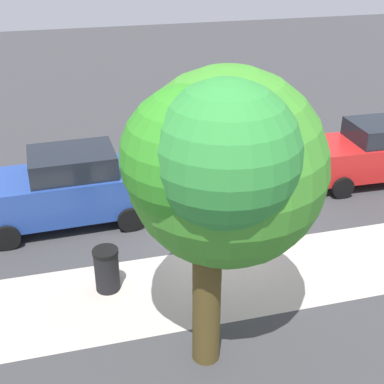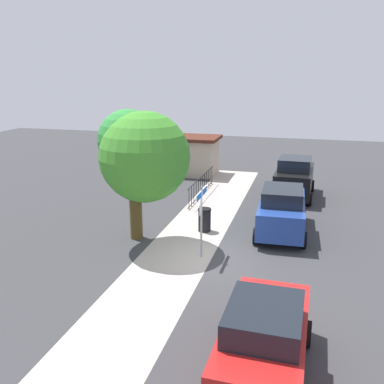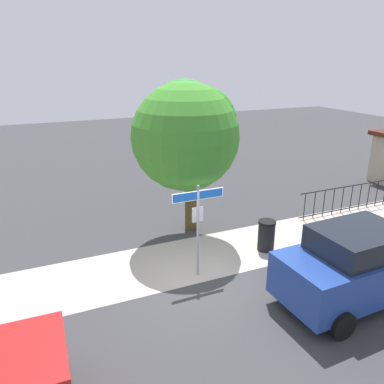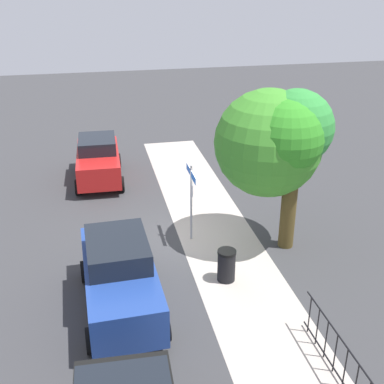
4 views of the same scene
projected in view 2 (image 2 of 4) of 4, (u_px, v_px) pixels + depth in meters
ground_plane at (212, 258)px, 15.36m from camera, size 60.00×60.00×0.00m
sidewalk_strip at (191, 235)px, 17.54m from camera, size 24.00×2.60×0.00m
street_sign at (201, 207)px, 14.98m from camera, size 1.44×0.07×2.64m
shade_tree at (141, 152)px, 15.88m from camera, size 3.47×3.56×5.13m
car_red at (264, 339)px, 9.18m from camera, size 4.04×2.03×1.83m
car_blue at (282, 210)px, 17.56m from camera, size 4.43×2.12×1.96m
car_black at (294, 177)px, 22.58m from camera, size 4.13×2.15×2.16m
iron_fence at (202, 186)px, 22.97m from camera, size 5.46×0.04×1.07m
utility_shed at (197, 155)px, 27.55m from camera, size 2.68×2.81×2.46m
trash_bin at (205, 220)px, 17.88m from camera, size 0.55×0.55×0.98m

